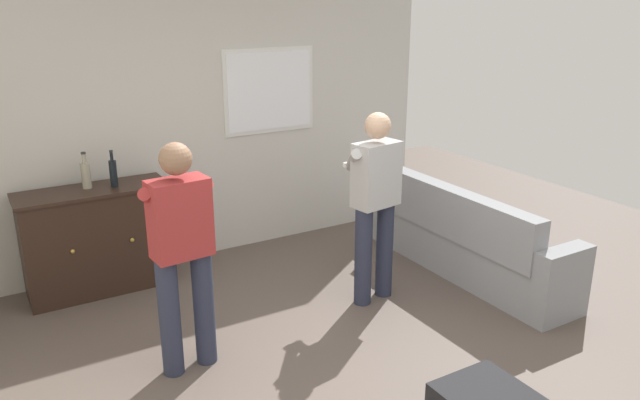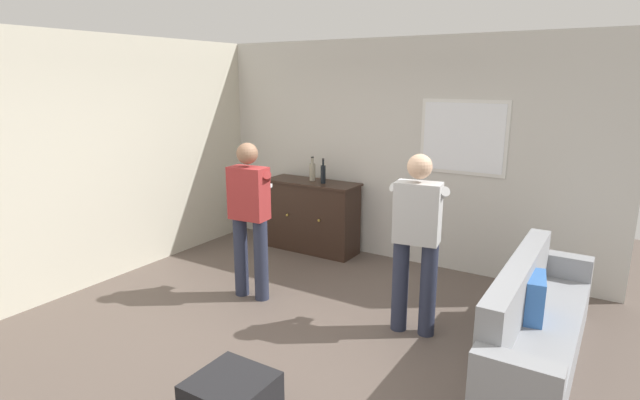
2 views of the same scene
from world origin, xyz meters
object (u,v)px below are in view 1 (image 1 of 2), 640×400
object	(u,v)px
couch	(464,241)
bottle_liquor_amber	(86,174)
person_standing_right	(375,199)
person_standing_left	(181,248)
sideboard_cabinet	(98,240)
bottle_wine_green	(113,172)

from	to	relation	value
couch	bottle_liquor_amber	size ratio (longest dim) A/B	7.29
person_standing_right	person_standing_left	bearing A→B (deg)	-173.70
sideboard_cabinet	person_standing_left	bearing A→B (deg)	-80.72
person_standing_left	couch	bearing A→B (deg)	3.57
sideboard_cabinet	person_standing_right	xyz separation A→B (m)	(2.03, -1.42, 0.45)
couch	bottle_liquor_amber	distance (m)	3.53
bottle_wine_green	person_standing_right	distance (m)	2.31
person_standing_left	person_standing_right	bearing A→B (deg)	6.30
bottle_wine_green	bottle_liquor_amber	xyz separation A→B (m)	(-0.22, 0.08, -0.00)
bottle_liquor_amber	person_standing_left	size ratio (longest dim) A/B	0.19
bottle_liquor_amber	person_standing_left	bearing A→B (deg)	-80.17
couch	bottle_wine_green	size ratio (longest dim) A/B	7.16
couch	bottle_wine_green	world-z (taller)	bottle_wine_green
couch	person_standing_right	world-z (taller)	person_standing_right
sideboard_cabinet	bottle_wine_green	size ratio (longest dim) A/B	3.93
bottle_wine_green	person_standing_right	xyz separation A→B (m)	(1.84, -1.39, -0.16)
bottle_liquor_amber	person_standing_right	xyz separation A→B (m)	(2.06, -1.46, -0.16)
couch	sideboard_cabinet	xyz separation A→B (m)	(-3.09, 1.44, 0.15)
bottle_liquor_amber	person_standing_right	distance (m)	2.53
couch	sideboard_cabinet	distance (m)	3.41
person_standing_right	bottle_wine_green	bearing A→B (deg)	142.97
bottle_liquor_amber	person_standing_left	distance (m)	1.69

